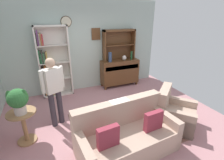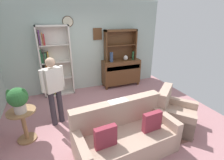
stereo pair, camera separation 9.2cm
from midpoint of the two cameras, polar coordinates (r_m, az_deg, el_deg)
name	(u,v)px [view 1 (the left image)]	position (r m, az deg, el deg)	size (l,w,h in m)	color
ground_plane	(111,120)	(4.08, -0.89, -13.81)	(5.40, 4.60, 0.02)	#B27A7F
wall_back	(86,47)	(5.45, -9.51, 11.29)	(5.00, 0.09, 2.80)	#ADC1B7
area_rug	(124,125)	(3.92, 3.62, -15.31)	(2.27, 1.88, 0.01)	brown
bookshelf	(52,65)	(5.22, -20.51, 5.00)	(0.90, 0.30, 2.10)	silver
sideboard	(120,72)	(5.77, 2.19, 2.94)	(1.30, 0.45, 0.92)	brown
sideboard_hutch	(119,41)	(5.62, 1.87, 13.47)	(1.10, 0.26, 1.00)	brown
vase_tall	(110,57)	(5.39, -1.17, 7.91)	(0.11, 0.11, 0.32)	#33476B
vase_round	(124,58)	(5.62, 3.76, 7.68)	(0.15, 0.15, 0.17)	beige
bottle_wine	(131,55)	(5.71, 6.25, 8.43)	(0.07, 0.07, 0.29)	#194223
couch_floral	(126,136)	(3.17, 4.07, -18.69)	(1.87, 1.00, 0.90)	tan
armchair_floral	(174,114)	(4.00, 20.05, -11.02)	(1.08, 1.08, 0.88)	tan
plant_stand	(24,124)	(3.71, -28.84, -13.05)	(0.52, 0.52, 0.67)	#997047
potted_plant_large	(18,100)	(3.41, -30.42, -5.90)	(0.35, 0.35, 0.49)	beige
person_reading	(54,88)	(3.74, -20.21, -2.59)	(0.51, 0.32, 1.56)	#38333D
coffee_table	(111,110)	(3.79, -0.98, -10.27)	(0.80, 0.50, 0.42)	brown
book_stack	(114,106)	(3.72, -0.08, -8.98)	(0.20, 0.15, 0.09)	#337247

